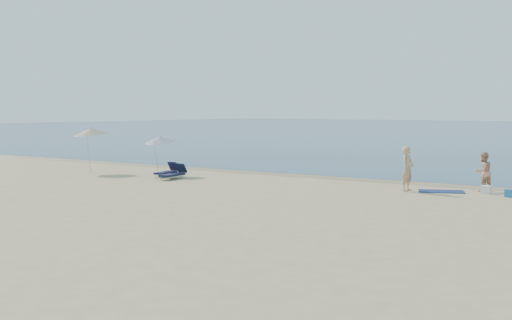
% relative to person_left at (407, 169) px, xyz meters
% --- Properties ---
extents(wet_sand_strip, '(240.00, 1.60, 0.00)m').
position_rel_person_left_xyz_m(wet_sand_strip, '(-3.48, 2.90, -0.92)').
color(wet_sand_strip, '#847254').
rests_on(wet_sand_strip, ground).
extents(person_left, '(0.49, 0.70, 1.84)m').
position_rel_person_left_xyz_m(person_left, '(0.00, 0.00, 0.00)').
color(person_left, tan).
rests_on(person_left, ground).
extents(person_right, '(0.95, 0.99, 1.62)m').
position_rel_person_left_xyz_m(person_right, '(2.60, 1.66, -0.11)').
color(person_right, tan).
rests_on(person_right, ground).
extents(beach_towel, '(2.04, 1.59, 0.03)m').
position_rel_person_left_xyz_m(beach_towel, '(1.23, 0.60, -0.91)').
color(beach_towel, '#0F204D').
rests_on(beach_towel, ground).
extents(white_bag, '(0.39, 0.34, 0.31)m').
position_rel_person_left_xyz_m(white_bag, '(2.89, 1.04, -0.77)').
color(white_bag, white).
rests_on(white_bag, ground).
extents(blue_cooler, '(0.47, 0.37, 0.30)m').
position_rel_person_left_xyz_m(blue_cooler, '(3.96, 0.46, -0.77)').
color(blue_cooler, '#2067AE').
rests_on(blue_cooler, ground).
extents(umbrella_near, '(1.80, 1.82, 2.18)m').
position_rel_person_left_xyz_m(umbrella_near, '(-12.96, -0.65, 0.92)').
color(umbrella_near, silver).
rests_on(umbrella_near, ground).
extents(umbrella_far, '(2.34, 2.35, 2.50)m').
position_rel_person_left_xyz_m(umbrella_far, '(-16.90, -1.75, 1.26)').
color(umbrella_far, silver).
rests_on(umbrella_far, ground).
extents(lounger_left, '(0.74, 1.63, 0.69)m').
position_rel_person_left_xyz_m(lounger_left, '(-12.08, -1.15, -0.67)').
color(lounger_left, '#121533').
rests_on(lounger_left, ground).
extents(lounger_right, '(0.66, 1.67, 0.72)m').
position_rel_person_left_xyz_m(lounger_right, '(-11.02, -1.85, -0.66)').
color(lounger_right, '#121832').
rests_on(lounger_right, ground).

